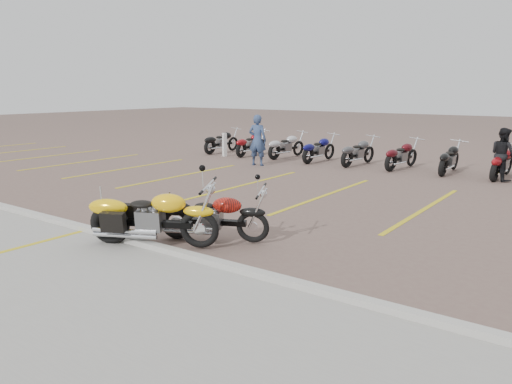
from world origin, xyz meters
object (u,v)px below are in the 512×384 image
person_a (257,140)px  bollard (225,145)px  yellow_cruiser (151,219)px  person_b (503,154)px  flame_cruiser (212,219)px

person_a → bollard: person_a is taller
yellow_cruiser → bollard: bollard is taller
yellow_cruiser → person_b: bearing=45.3°
person_a → person_b: size_ratio=1.15×
person_b → bollard: size_ratio=1.67×
yellow_cruiser → person_b: person_b is taller
flame_cruiser → bollard: 12.14m
person_a → bollard: 2.95m
person_b → person_a: bearing=52.2°
flame_cruiser → bollard: bearing=104.0°
person_a → bollard: bearing=-37.5°
bollard → flame_cruiser: bearing=-51.7°
yellow_cruiser → person_b: 11.76m
yellow_cruiser → bollard: 12.47m
flame_cruiser → person_a: (-4.90, 8.28, 0.52)m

